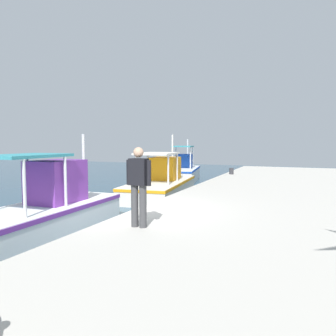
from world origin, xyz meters
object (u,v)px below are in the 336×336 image
Objects in this scene: fishing_boat_fourth at (161,183)px; mooring_bollard_second at (231,171)px; fisherman_standing at (139,183)px; fishing_boat_third at (44,211)px; fishing_boat_fifth at (184,172)px.

fishing_boat_fourth is 4.87m from mooring_bollard_second.
fisherman_standing is (-8.42, -3.20, 1.14)m from fishing_boat_fourth.
fishing_boat_third is 7.50m from fishing_boat_fourth.
mooring_bollard_second is (12.50, 0.56, -0.77)m from fisherman_standing.
fishing_boat_fourth is at bearing 147.09° from mooring_bollard_second.
fishing_boat_third is 11.96m from mooring_bollard_second.
fishing_boat_fourth is 9.08m from fisherman_standing.
fishing_boat_fourth reaches higher than fishing_boat_third.
fishing_boat_third is 3.85m from fisherman_standing.
fisherman_standing is at bearing -163.82° from fishing_boat_fifth.
fishing_boat_third is at bearing -177.40° from fishing_boat_fifth.
fishing_boat_fifth is 15.09m from fisherman_standing.
fishing_boat_third reaches higher than fisherman_standing.
fisherman_standing is (-14.45, -4.19, 1.10)m from fishing_boat_fifth.
fishing_boat_fourth is 17.56× the size of mooring_bollard_second.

